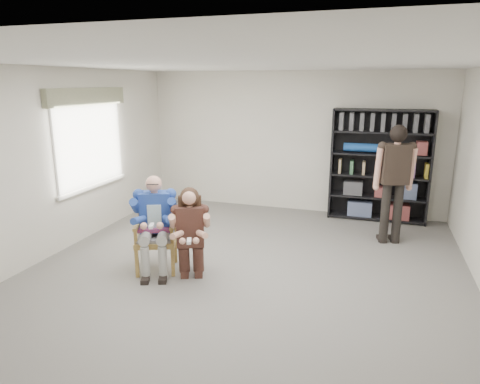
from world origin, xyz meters
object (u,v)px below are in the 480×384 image
(seated_man, at_px, (155,224))
(kneeling_woman, at_px, (190,235))
(standing_man, at_px, (394,186))
(bookshelf, at_px, (379,166))
(armchair, at_px, (156,234))

(seated_man, distance_m, kneeling_woman, 0.60)
(standing_man, bearing_deg, seated_man, -161.96)
(kneeling_woman, height_order, bookshelf, bookshelf)
(seated_man, xyz_separation_m, standing_man, (3.14, 2.11, 0.28))
(armchair, distance_m, bookshelf, 4.47)
(armchair, relative_size, kneeling_woman, 0.84)
(bookshelf, xyz_separation_m, standing_man, (0.23, -1.23, -0.09))
(seated_man, relative_size, standing_man, 0.71)
(armchair, xyz_separation_m, standing_man, (3.14, 2.11, 0.44))
(armchair, bearing_deg, kneeling_woman, -33.40)
(armchair, xyz_separation_m, bookshelf, (2.92, 3.34, 0.53))
(kneeling_woman, distance_m, bookshelf, 4.20)
(seated_man, bearing_deg, bookshelf, 27.15)
(seated_man, xyz_separation_m, kneeling_woman, (0.58, -0.12, -0.06))
(bookshelf, height_order, standing_man, bookshelf)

